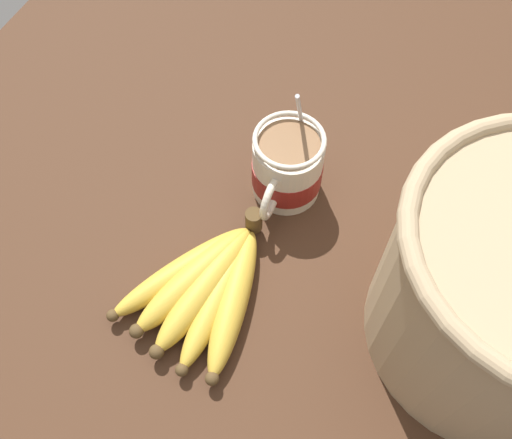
# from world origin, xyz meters

# --- Properties ---
(table) EXTENTS (1.08, 1.08, 0.04)m
(table) POSITION_xyz_m (0.00, 0.00, 0.02)
(table) COLOR #422819
(table) RESTS_ON ground
(coffee_mug) EXTENTS (0.15, 0.09, 0.15)m
(coffee_mug) POSITION_xyz_m (-0.04, -0.04, 0.08)
(coffee_mug) COLOR beige
(coffee_mug) RESTS_ON table
(banana_bunch) EXTENTS (0.20, 0.16, 0.04)m
(banana_bunch) POSITION_xyz_m (0.13, -0.07, 0.06)
(banana_bunch) COLOR #4C381E
(banana_bunch) RESTS_ON table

